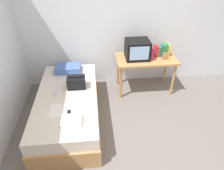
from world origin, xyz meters
The scene contains 14 objects.
ground_plane centered at (0.00, 0.00, 0.00)m, with size 8.00×8.00×0.00m, color slate.
wall_back centered at (0.00, 2.00, 1.30)m, with size 5.20×0.10×2.60m, color silver.
bed centered at (-1.03, 0.80, 0.27)m, with size 1.00×2.00×0.54m.
desk centered at (0.46, 1.55, 0.64)m, with size 1.16×0.60×0.74m.
tv centered at (0.27, 1.57, 0.92)m, with size 0.44×0.39×0.36m.
water_bottle centered at (0.55, 1.50, 0.85)m, with size 0.06×0.06×0.23m, color #E53372.
book_row centered at (0.78, 1.64, 0.85)m, with size 0.30×0.16×0.25m.
picture_frame centered at (0.79, 1.45, 0.81)m, with size 0.11×0.02×0.14m, color #9E754C.
pillow centered at (-1.06, 1.55, 0.60)m, with size 0.47×0.29×0.12m, color #4766AD.
handbag centered at (-0.87, 0.99, 0.64)m, with size 0.30×0.20×0.22m.
magazine centered at (-1.13, 0.42, 0.54)m, with size 0.21×0.29×0.01m, color white.
remote_dark centered at (-0.96, 0.33, 0.55)m, with size 0.04×0.16×0.02m, color black.
remote_silver centered at (-1.22, 0.86, 0.55)m, with size 0.04×0.14×0.02m, color #B7B7BC.
folded_towel centered at (-0.91, 0.18, 0.57)m, with size 0.28×0.22×0.05m, color white.
Camera 1 is at (-0.55, -1.81, 2.53)m, focal length 31.89 mm.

